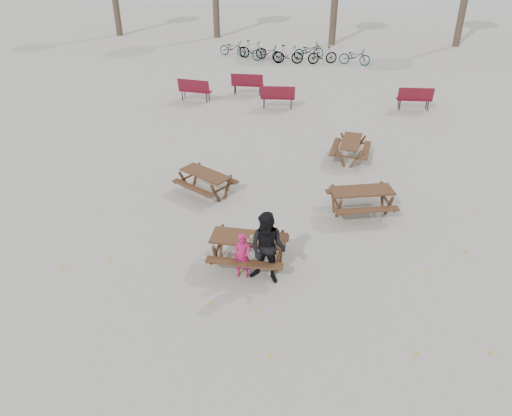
% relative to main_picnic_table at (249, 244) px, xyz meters
% --- Properties ---
extents(ground, '(80.00, 80.00, 0.00)m').
position_rel_main_picnic_table_xyz_m(ground, '(0.00, 0.00, -0.59)').
color(ground, gray).
rests_on(ground, ground).
extents(main_picnic_table, '(1.80, 1.45, 0.78)m').
position_rel_main_picnic_table_xyz_m(main_picnic_table, '(0.00, 0.00, 0.00)').
color(main_picnic_table, '#332012').
rests_on(main_picnic_table, ground).
extents(food_tray, '(0.18, 0.11, 0.03)m').
position_rel_main_picnic_table_xyz_m(food_tray, '(0.09, -0.18, 0.21)').
color(food_tray, silver).
rests_on(food_tray, main_picnic_table).
extents(bread_roll, '(0.14, 0.06, 0.05)m').
position_rel_main_picnic_table_xyz_m(bread_roll, '(0.09, -0.18, 0.25)').
color(bread_roll, tan).
rests_on(bread_roll, food_tray).
extents(soda_bottle, '(0.07, 0.07, 0.17)m').
position_rel_main_picnic_table_xyz_m(soda_bottle, '(0.09, -0.16, 0.26)').
color(soda_bottle, silver).
rests_on(soda_bottle, main_picnic_table).
extents(child, '(0.44, 0.31, 1.15)m').
position_rel_main_picnic_table_xyz_m(child, '(-0.05, -0.50, -0.01)').
color(child, '#B91758').
rests_on(child, ground).
extents(adult, '(0.98, 0.83, 1.79)m').
position_rel_main_picnic_table_xyz_m(adult, '(0.54, -0.55, 0.31)').
color(adult, black).
rests_on(adult, ground).
extents(picnic_table_east, '(2.07, 1.85, 0.75)m').
position_rel_main_picnic_table_xyz_m(picnic_table_east, '(2.68, 2.91, -0.21)').
color(picnic_table_east, '#332012').
rests_on(picnic_table_east, ground).
extents(picnic_table_north, '(2.03, 1.91, 0.69)m').
position_rel_main_picnic_table_xyz_m(picnic_table_north, '(-1.96, 3.31, -0.24)').
color(picnic_table_north, '#332012').
rests_on(picnic_table_north, ground).
extents(picnic_table_far, '(1.45, 1.73, 0.69)m').
position_rel_main_picnic_table_xyz_m(picnic_table_far, '(2.36, 6.57, -0.24)').
color(picnic_table_far, '#332012').
rests_on(picnic_table_far, ground).
extents(park_bench_row, '(11.32, 2.24, 1.03)m').
position_rel_main_picnic_table_xyz_m(park_bench_row, '(-0.75, 12.20, -0.07)').
color(park_bench_row, maroon).
rests_on(park_bench_row, ground).
extents(bicycle_row, '(9.08, 2.25, 1.04)m').
position_rel_main_picnic_table_xyz_m(bicycle_row, '(-1.28, 19.84, -0.10)').
color(bicycle_row, black).
rests_on(bicycle_row, ground).
extents(fallen_leaves, '(11.00, 11.00, 0.01)m').
position_rel_main_picnic_table_xyz_m(fallen_leaves, '(0.50, 2.50, -0.58)').
color(fallen_leaves, gold).
rests_on(fallen_leaves, ground).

